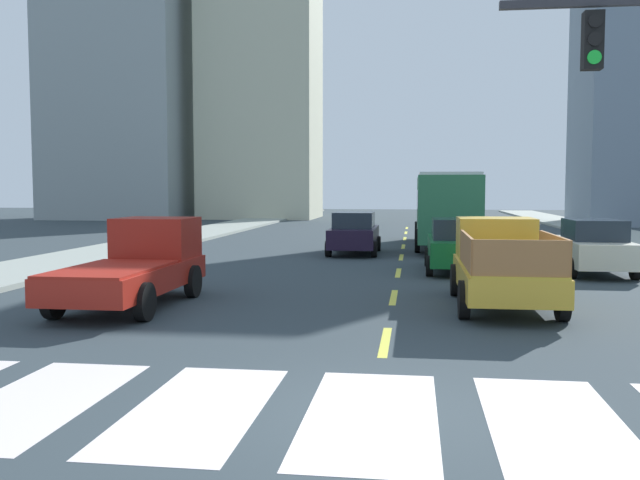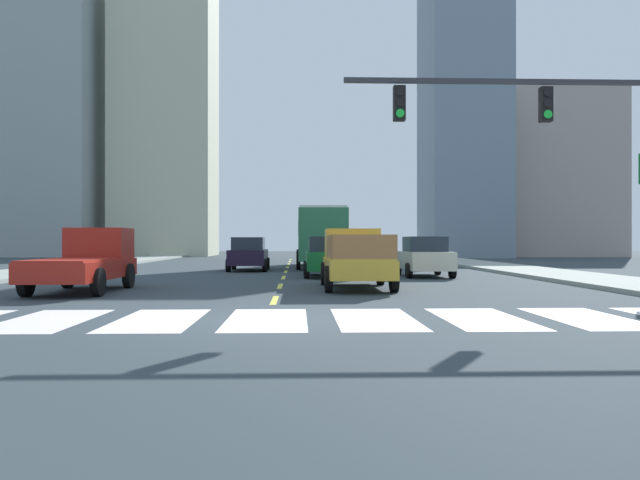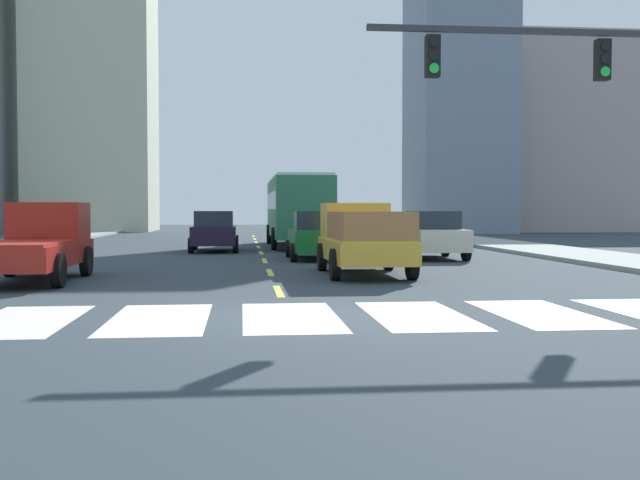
{
  "view_description": "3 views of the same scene",
  "coord_description": "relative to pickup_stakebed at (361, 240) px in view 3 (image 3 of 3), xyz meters",
  "views": [
    {
      "loc": [
        0.48,
        -8.07,
        2.7
      ],
      "look_at": [
        -1.74,
        8.3,
        1.46
      ],
      "focal_mm": 38.94,
      "sensor_mm": 36.0,
      "label": 1
    },
    {
      "loc": [
        0.61,
        -12.28,
        1.54
      ],
      "look_at": [
        1.55,
        14.59,
        1.58
      ],
      "focal_mm": 35.18,
      "sensor_mm": 36.0,
      "label": 2
    },
    {
      "loc": [
        -0.79,
        -12.41,
        1.76
      ],
      "look_at": [
        1.21,
        7.0,
        0.99
      ],
      "focal_mm": 42.72,
      "sensor_mm": 36.0,
      "label": 3
    }
  ],
  "objects": [
    {
      "name": "sedan_mid",
      "position": [
        -0.64,
        6.22,
        -0.08
      ],
      "size": [
        2.02,
        4.4,
        1.72
      ],
      "rotation": [
        0.0,
        0.0,
        -0.0
      ],
      "color": "#0F5929",
      "rests_on": "ground"
    },
    {
      "name": "pickup_dark",
      "position": [
        -8.39,
        -1.09,
        -0.02
      ],
      "size": [
        2.18,
        5.2,
        1.96
      ],
      "rotation": [
        0.0,
        0.0,
        0.01
      ],
      "color": "maroon",
      "rests_on": "ground"
    },
    {
      "name": "block_low_left",
      "position": [
        23.14,
        40.18,
        7.04
      ],
      "size": [
        11.95,
        7.44,
        15.96
      ],
      "primitive_type": "cube",
      "color": "#A4958C",
      "rests_on": "ground"
    },
    {
      "name": "lane_dash_1",
      "position": [
        -2.5,
        0.65,
        -0.93
      ],
      "size": [
        0.16,
        2.4,
        0.01
      ],
      "primitive_type": "cube",
      "color": "#D3CE43",
      "rests_on": "ground"
    },
    {
      "name": "sedan_far",
      "position": [
        -4.44,
        11.81,
        -0.08
      ],
      "size": [
        2.02,
        4.4,
        1.72
      ],
      "rotation": [
        0.0,
        0.0,
        0.05
      ],
      "color": "black",
      "rests_on": "ground"
    },
    {
      "name": "sidewalk_right",
      "position": [
        9.38,
        9.65,
        -0.86
      ],
      "size": [
        3.66,
        110.0,
        0.15
      ],
      "primitive_type": "cube",
      "color": "#959D93",
      "rests_on": "ground"
    },
    {
      "name": "crosswalk_stripe_2",
      "position": [
        -6.74,
        -8.35,
        -0.93
      ],
      "size": [
        1.56,
        3.63,
        0.01
      ],
      "primitive_type": "cube",
      "color": "silver",
      "rests_on": "ground"
    },
    {
      "name": "lane_dash_2",
      "position": [
        -2.5,
        5.65,
        -0.93
      ],
      "size": [
        0.16,
        2.4,
        0.01
      ],
      "primitive_type": "cube",
      "color": "#D3CE43",
      "rests_on": "ground"
    },
    {
      "name": "crosswalk_stripe_3",
      "position": [
        -4.62,
        -8.35,
        -0.93
      ],
      "size": [
        1.56,
        3.63,
        0.01
      ],
      "primitive_type": "cube",
      "color": "silver",
      "rests_on": "ground"
    },
    {
      "name": "block_mid_left",
      "position": [
        -15.6,
        44.78,
        13.44
      ],
      "size": [
        9.88,
        8.53,
        28.74
      ],
      "primitive_type": "cube",
      "color": "beige",
      "rests_on": "ground"
    },
    {
      "name": "lane_dash_7",
      "position": [
        -2.5,
        30.65,
        -0.93
      ],
      "size": [
        0.16,
        2.4,
        0.01
      ],
      "primitive_type": "cube",
      "color": "#D3CE43",
      "rests_on": "ground"
    },
    {
      "name": "ground_plane",
      "position": [
        -2.5,
        -8.35,
        -0.94
      ],
      "size": [
        160.0,
        160.0,
        0.0
      ],
      "primitive_type": "plane",
      "color": "#2E393F"
    },
    {
      "name": "pickup_stakebed",
      "position": [
        0.0,
        0.0,
        0.0
      ],
      "size": [
        2.18,
        5.2,
        1.96
      ],
      "rotation": [
        0.0,
        0.0,
        0.03
      ],
      "color": "gold",
      "rests_on": "ground"
    },
    {
      "name": "lane_dash_5",
      "position": [
        -2.5,
        20.65,
        -0.93
      ],
      "size": [
        0.16,
        2.4,
        0.01
      ],
      "primitive_type": "cube",
      "color": "#D3CE43",
      "rests_on": "ground"
    },
    {
      "name": "block_mid_right",
      "position": [
        13.53,
        37.32,
        11.99
      ],
      "size": [
        7.11,
        8.27,
        25.84
      ],
      "primitive_type": "cube",
      "color": "gray",
      "rests_on": "ground"
    },
    {
      "name": "lane_dash_0",
      "position": [
        -2.5,
        -4.35,
        -0.93
      ],
      "size": [
        0.16,
        2.4,
        0.01
      ],
      "primitive_type": "cube",
      "color": "#D3CE43",
      "rests_on": "ground"
    },
    {
      "name": "lane_dash_4",
      "position": [
        -2.5,
        15.65,
        -0.93
      ],
      "size": [
        0.16,
        2.4,
        0.01
      ],
      "primitive_type": "cube",
      "color": "#D3CE43",
      "rests_on": "ground"
    },
    {
      "name": "crosswalk_stripe_6",
      "position": [
        1.74,
        -8.35,
        -0.93
      ],
      "size": [
        1.56,
        3.63,
        0.01
      ],
      "primitive_type": "cube",
      "color": "silver",
      "rests_on": "ground"
    },
    {
      "name": "crosswalk_stripe_4",
      "position": [
        -2.5,
        -8.35,
        -0.93
      ],
      "size": [
        1.56,
        3.63,
        0.01
      ],
      "primitive_type": "cube",
      "color": "silver",
      "rests_on": "ground"
    },
    {
      "name": "city_bus",
      "position": [
        -0.62,
        15.71,
        1.02
      ],
      "size": [
        2.72,
        10.8,
        3.32
      ],
      "rotation": [
        0.0,
        0.0,
        0.02
      ],
      "color": "#2B6E47",
      "rests_on": "ground"
    },
    {
      "name": "crosswalk_stripe_5",
      "position": [
        -0.38,
        -8.35,
        -0.93
      ],
      "size": [
        1.56,
        3.63,
        0.01
      ],
      "primitive_type": "cube",
      "color": "silver",
      "rests_on": "ground"
    },
    {
      "name": "lane_dash_3",
      "position": [
        -2.5,
        10.65,
        -0.93
      ],
      "size": [
        0.16,
        2.4,
        0.01
      ],
      "primitive_type": "cube",
      "color": "#D3CE43",
      "rests_on": "ground"
    },
    {
      "name": "lane_dash_6",
      "position": [
        -2.5,
        25.65,
        -0.93
      ],
      "size": [
        0.16,
        2.4,
        0.01
      ],
      "primitive_type": "cube",
      "color": "#D3CE43",
      "rests_on": "ground"
    },
    {
      "name": "sedan_near_left",
      "position": [
        3.56,
        6.23,
        -0.08
      ],
      "size": [
        2.02,
        4.4,
        1.72
      ],
      "rotation": [
        0.0,
        0.0,
        -0.0
      ],
      "color": "beige",
      "rests_on": "ground"
    }
  ]
}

